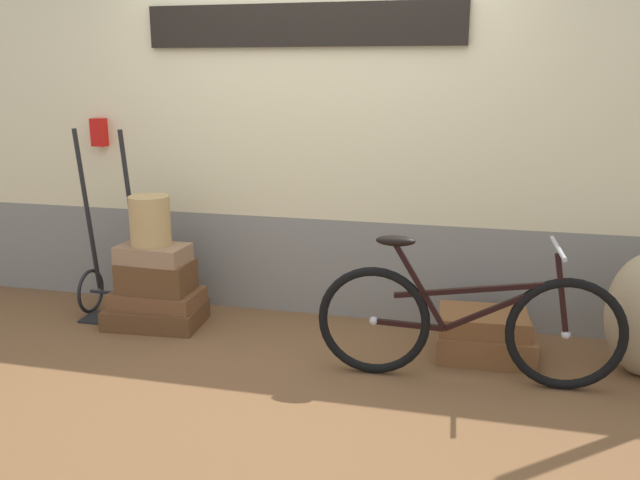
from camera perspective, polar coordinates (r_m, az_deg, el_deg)
The scene contains 11 objects.
ground at distance 4.18m, azimuth -2.74°, elevation -10.26°, with size 10.15×5.20×0.06m, color brown.
station_building at distance 4.65m, azimuth 0.20°, elevation 7.85°, with size 8.15×0.74×2.36m.
suitcase_0 at distance 4.77m, azimuth -13.84°, elevation -6.24°, with size 0.64×0.43×0.14m, color brown.
suitcase_1 at distance 4.72m, azimuth -13.71°, elevation -4.84°, with size 0.59×0.36×0.11m, color brown.
suitcase_2 at distance 4.66m, azimuth -13.82°, elevation -3.04°, with size 0.48×0.31×0.21m, color brown.
suitcase_3 at distance 4.61m, azimuth -14.09°, elevation -1.15°, with size 0.46×0.28×0.12m, color #937051.
suitcase_4 at distance 4.26m, azimuth 13.98°, elevation -8.57°, with size 0.58×0.42×0.17m, color brown.
suitcase_5 at distance 4.21m, azimuth 13.78°, elevation -6.77°, with size 0.53×0.37×0.12m, color brown.
wicker_basket at distance 4.58m, azimuth -14.34°, elevation 1.62°, with size 0.27×0.27×0.33m, color tan.
luggage_trolley at distance 4.94m, azimuth -17.29°, elevation -2.98°, with size 0.43×0.38×1.33m.
bicycle at distance 3.81m, azimuth 12.39°, elevation -6.99°, with size 1.69×0.46×0.83m.
Camera 1 is at (1.10, -3.64, 1.71)m, focal length 37.40 mm.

